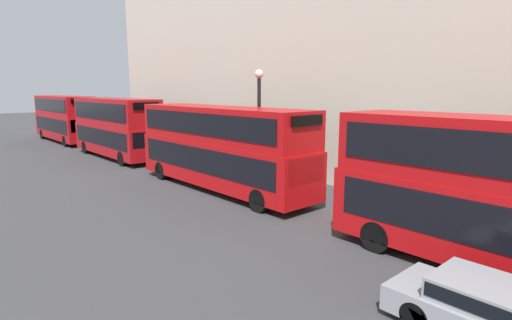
{
  "coord_description": "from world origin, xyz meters",
  "views": [
    {
      "loc": [
        -10.31,
        3.07,
        5.1
      ],
      "look_at": [
        0.48,
        15.15,
        2.19
      ],
      "focal_mm": 28.0,
      "sensor_mm": 36.0,
      "label": 1
    }
  ],
  "objects": [
    {
      "name": "bus_trailing",
      "position": [
        1.6,
        44.25,
        2.42
      ],
      "size": [
        2.59,
        10.66,
        4.39
      ],
      "color": "#A80F14",
      "rests_on": "ground"
    },
    {
      "name": "car_dark_sedan",
      "position": [
        -1.8,
        5.25,
        0.66
      ],
      "size": [
        1.78,
        4.38,
        1.23
      ],
      "color": "gray",
      "rests_on": "ground"
    },
    {
      "name": "bus_third_in_queue",
      "position": [
        1.6,
        31.99,
        2.41
      ],
      "size": [
        2.59,
        10.15,
        4.38
      ],
      "color": "#A80F14",
      "rests_on": "ground"
    },
    {
      "name": "bus_second_in_queue",
      "position": [
        1.6,
        19.08,
        2.33
      ],
      "size": [
        2.59,
        11.47,
        4.21
      ],
      "color": "#B20C0F",
      "rests_on": "ground"
    },
    {
      "name": "street_lamp",
      "position": [
        3.22,
        17.98,
        3.76
      ],
      "size": [
        0.44,
        0.44,
        6.03
      ],
      "color": "black",
      "rests_on": "ground"
    }
  ]
}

